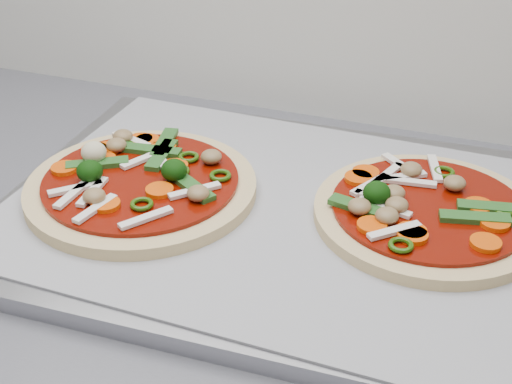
% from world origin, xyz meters
% --- Properties ---
extents(baking_tray, '(0.50, 0.38, 0.02)m').
position_xyz_m(baking_tray, '(-0.45, 1.37, 0.91)').
color(baking_tray, '#999A9F').
rests_on(baking_tray, countertop).
extents(parchment, '(0.47, 0.35, 0.00)m').
position_xyz_m(parchment, '(-0.45, 1.37, 0.92)').
color(parchment, '#9C9BA1').
rests_on(parchment, baking_tray).
extents(pizza_left, '(0.24, 0.24, 0.04)m').
position_xyz_m(pizza_left, '(-0.58, 1.35, 0.93)').
color(pizza_left, '#E4C781').
rests_on(pizza_left, parchment).
extents(pizza_right, '(0.21, 0.21, 0.03)m').
position_xyz_m(pizza_right, '(-0.32, 1.39, 0.93)').
color(pizza_right, '#E4C781').
rests_on(pizza_right, parchment).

